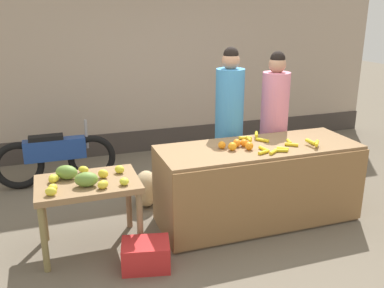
# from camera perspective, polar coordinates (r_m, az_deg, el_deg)

# --- Properties ---
(ground_plane) EXTENTS (24.00, 24.00, 0.00)m
(ground_plane) POSITION_cam_1_polar(r_m,az_deg,el_deg) (4.84, 3.56, -10.78)
(ground_plane) COLOR #665B4C
(market_wall_back) EXTENTS (8.17, 0.23, 3.36)m
(market_wall_back) POSITION_cam_1_polar(r_m,az_deg,el_deg) (7.03, -5.40, 12.34)
(market_wall_back) COLOR tan
(market_wall_back) RESTS_ON ground
(fruit_stall_counter) EXTENTS (2.21, 0.83, 0.88)m
(fruit_stall_counter) POSITION_cam_1_polar(r_m,az_deg,el_deg) (4.82, 8.81, -5.28)
(fruit_stall_counter) COLOR olive
(fruit_stall_counter) RESTS_ON ground
(side_table_wooden) EXTENTS (0.98, 0.68, 0.72)m
(side_table_wooden) POSITION_cam_1_polar(r_m,az_deg,el_deg) (4.27, -13.75, -6.09)
(side_table_wooden) COLOR olive
(side_table_wooden) RESTS_ON ground
(banana_bunch_pile) EXTENTS (0.77, 0.67, 0.07)m
(banana_bunch_pile) POSITION_cam_1_polar(r_m,az_deg,el_deg) (4.69, 11.51, 0.04)
(banana_bunch_pile) COLOR yellow
(banana_bunch_pile) RESTS_ON fruit_stall_counter
(orange_pile) EXTENTS (0.34, 0.22, 0.09)m
(orange_pile) POSITION_cam_1_polar(r_m,az_deg,el_deg) (4.54, 6.07, -0.10)
(orange_pile) COLOR orange
(orange_pile) RESTS_ON fruit_stall_counter
(mango_papaya_pile) EXTENTS (0.79, 0.58, 0.14)m
(mango_papaya_pile) POSITION_cam_1_polar(r_m,az_deg,el_deg) (4.20, -14.88, -4.30)
(mango_papaya_pile) COLOR gold
(mango_papaya_pile) RESTS_ON side_table_wooden
(vendor_woman_blue_shirt) EXTENTS (0.34, 0.34, 1.89)m
(vendor_woman_blue_shirt) POSITION_cam_1_polar(r_m,az_deg,el_deg) (5.18, 4.98, 2.54)
(vendor_woman_blue_shirt) COLOR #33333D
(vendor_woman_blue_shirt) RESTS_ON ground
(vendor_woman_pink_shirt) EXTENTS (0.34, 0.34, 1.82)m
(vendor_woman_pink_shirt) POSITION_cam_1_polar(r_m,az_deg,el_deg) (5.43, 10.90, 2.61)
(vendor_woman_pink_shirt) COLOR #33333D
(vendor_woman_pink_shirt) RESTS_ON ground
(parked_motorcycle) EXTENTS (1.60, 0.18, 0.88)m
(parked_motorcycle) POSITION_cam_1_polar(r_m,az_deg,el_deg) (6.02, -17.82, -1.59)
(parked_motorcycle) COLOR black
(parked_motorcycle) RESTS_ON ground
(produce_crate) EXTENTS (0.50, 0.41, 0.26)m
(produce_crate) POSITION_cam_1_polar(r_m,az_deg,el_deg) (4.10, -6.20, -14.55)
(produce_crate) COLOR red
(produce_crate) RESTS_ON ground
(produce_sack) EXTENTS (0.41, 0.44, 0.45)m
(produce_sack) POSITION_cam_1_polar(r_m,az_deg,el_deg) (5.21, -6.14, -5.96)
(produce_sack) COLOR tan
(produce_sack) RESTS_ON ground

